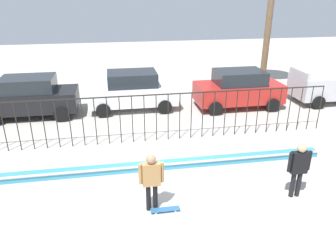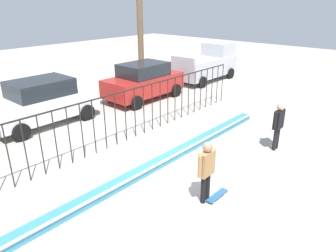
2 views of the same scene
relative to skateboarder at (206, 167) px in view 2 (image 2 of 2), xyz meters
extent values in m
plane|color=#ADA89E|center=(0.74, 1.15, -1.01)|extent=(60.00, 60.00, 0.00)
cube|color=teal|center=(0.74, 2.17, -0.90)|extent=(11.00, 0.36, 0.22)
cylinder|color=#B2B2B7|center=(0.74, 1.99, -0.79)|extent=(11.00, 0.09, 0.09)
cylinder|color=black|center=(-2.99, 4.39, -0.05)|extent=(0.04, 0.04, 1.92)
cylinder|color=black|center=(-2.53, 4.39, -0.05)|extent=(0.04, 0.04, 1.92)
cylinder|color=black|center=(-2.06, 4.39, -0.05)|extent=(0.04, 0.04, 1.92)
cylinder|color=black|center=(-1.59, 4.39, -0.05)|extent=(0.04, 0.04, 1.92)
cylinder|color=black|center=(-1.13, 4.39, -0.05)|extent=(0.04, 0.04, 1.92)
cylinder|color=black|center=(-0.66, 4.39, -0.05)|extent=(0.04, 0.04, 1.92)
cylinder|color=black|center=(-0.19, 4.39, -0.05)|extent=(0.04, 0.04, 1.92)
cylinder|color=black|center=(0.27, 4.39, -0.05)|extent=(0.04, 0.04, 1.92)
cylinder|color=black|center=(0.74, 4.39, -0.05)|extent=(0.04, 0.04, 1.92)
cylinder|color=black|center=(1.21, 4.39, -0.05)|extent=(0.04, 0.04, 1.92)
cylinder|color=black|center=(1.67, 4.39, -0.05)|extent=(0.04, 0.04, 1.92)
cylinder|color=black|center=(2.14, 4.39, -0.05)|extent=(0.04, 0.04, 1.92)
cylinder|color=black|center=(2.61, 4.39, -0.05)|extent=(0.04, 0.04, 1.92)
cylinder|color=black|center=(3.07, 4.39, -0.05)|extent=(0.04, 0.04, 1.92)
cylinder|color=black|center=(3.54, 4.39, -0.05)|extent=(0.04, 0.04, 1.92)
cylinder|color=black|center=(4.01, 4.39, -0.05)|extent=(0.04, 0.04, 1.92)
cylinder|color=black|center=(4.47, 4.39, -0.05)|extent=(0.04, 0.04, 1.92)
cylinder|color=black|center=(4.94, 4.39, -0.05)|extent=(0.04, 0.04, 1.92)
cylinder|color=black|center=(5.41, 4.39, -0.05)|extent=(0.04, 0.04, 1.92)
cylinder|color=black|center=(5.87, 4.39, -0.05)|extent=(0.04, 0.04, 1.92)
cylinder|color=black|center=(6.34, 4.39, -0.05)|extent=(0.04, 0.04, 1.92)
cylinder|color=black|center=(6.81, 4.39, -0.05)|extent=(0.04, 0.04, 1.92)
cylinder|color=black|center=(7.27, 4.39, -0.05)|extent=(0.04, 0.04, 1.92)
cylinder|color=black|center=(7.74, 4.39, -0.05)|extent=(0.04, 0.04, 1.92)
cube|color=black|center=(0.74, 4.39, 0.89)|extent=(14.00, 0.04, 0.04)
cylinder|color=black|center=(-0.09, 0.00, -0.62)|extent=(0.13, 0.13, 0.78)
cylinder|color=black|center=(0.09, 0.00, -0.62)|extent=(0.13, 0.13, 0.78)
cube|color=#A87A47|center=(0.00, 0.00, 0.10)|extent=(0.48, 0.20, 0.65)
sphere|color=#A87A5B|center=(0.00, 0.00, 0.55)|extent=(0.26, 0.26, 0.26)
cylinder|color=#A87A47|center=(-0.29, 0.00, 0.13)|extent=(0.10, 0.10, 0.58)
cylinder|color=#A87A47|center=(0.29, 0.00, 0.13)|extent=(0.10, 0.10, 0.58)
cube|color=#26598C|center=(0.34, -0.16, -0.95)|extent=(0.80, 0.20, 0.02)
cylinder|color=silver|center=(0.61, -0.09, -0.98)|extent=(0.05, 0.03, 0.05)
cylinder|color=silver|center=(0.61, -0.24, -0.98)|extent=(0.05, 0.03, 0.05)
cylinder|color=silver|center=(0.07, -0.09, -0.98)|extent=(0.05, 0.03, 0.05)
cylinder|color=silver|center=(0.07, -0.24, -0.98)|extent=(0.05, 0.03, 0.05)
cylinder|color=black|center=(4.07, -0.08, -0.62)|extent=(0.13, 0.13, 0.79)
cylinder|color=black|center=(4.26, -0.08, -0.62)|extent=(0.13, 0.13, 0.79)
cube|color=black|center=(4.16, -0.08, 0.10)|extent=(0.48, 0.21, 0.65)
sphere|color=tan|center=(4.16, -0.08, 0.55)|extent=(0.26, 0.26, 0.26)
cylinder|color=black|center=(3.87, -0.08, 0.13)|extent=(0.10, 0.10, 0.58)
cylinder|color=black|center=(4.46, -0.08, 0.13)|extent=(0.10, 0.10, 0.58)
cube|color=silver|center=(0.09, 8.28, -0.22)|extent=(4.30, 1.90, 0.90)
cube|color=#1E2328|center=(0.09, 8.28, 0.56)|extent=(2.37, 1.71, 0.66)
cylinder|color=black|center=(1.55, 9.23, -0.67)|extent=(0.68, 0.22, 0.68)
cylinder|color=black|center=(1.55, 7.33, -0.67)|extent=(0.68, 0.22, 0.68)
cylinder|color=black|center=(-1.37, 7.33, -0.67)|extent=(0.68, 0.22, 0.68)
cube|color=#B2231E|center=(5.36, 7.65, -0.22)|extent=(4.30, 1.90, 0.90)
cube|color=#1E2328|center=(5.36, 7.65, 0.56)|extent=(2.37, 1.71, 0.66)
cylinder|color=black|center=(6.82, 8.60, -0.67)|extent=(0.68, 0.22, 0.68)
cylinder|color=black|center=(6.82, 6.70, -0.67)|extent=(0.68, 0.22, 0.68)
cylinder|color=black|center=(3.90, 8.60, -0.67)|extent=(0.68, 0.22, 0.68)
cylinder|color=black|center=(3.90, 6.70, -0.67)|extent=(0.68, 0.22, 0.68)
cube|color=#B7B7BC|center=(10.85, 7.63, -0.12)|extent=(4.70, 1.90, 1.10)
cube|color=#B7B7BC|center=(12.30, 7.63, 0.83)|extent=(1.50, 1.75, 0.80)
cube|color=#B7B7BC|center=(8.56, 7.63, 0.61)|extent=(0.12, 1.75, 0.36)
cylinder|color=black|center=(12.45, 8.58, -0.67)|extent=(0.68, 0.22, 0.68)
cylinder|color=black|center=(12.45, 6.68, -0.67)|extent=(0.68, 0.22, 0.68)
cylinder|color=black|center=(9.26, 8.58, -0.67)|extent=(0.68, 0.22, 0.68)
cylinder|color=black|center=(9.26, 6.68, -0.67)|extent=(0.68, 0.22, 0.68)
cylinder|color=brown|center=(8.01, 10.54, 2.63)|extent=(0.36, 0.36, 7.28)
camera|label=1|loc=(-0.83, -7.37, 4.57)|focal=34.91mm
camera|label=2|loc=(-5.84, -3.83, 3.90)|focal=33.64mm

